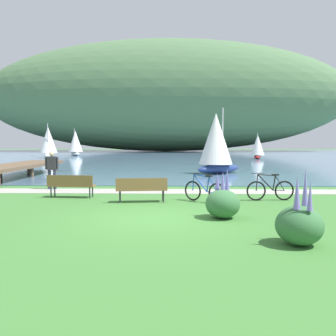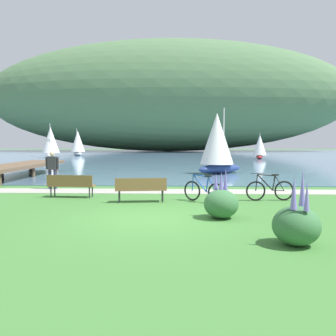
{
  "view_description": "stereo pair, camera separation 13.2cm",
  "coord_description": "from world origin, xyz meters",
  "px_view_note": "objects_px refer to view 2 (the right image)",
  "views": [
    {
      "loc": [
        0.69,
        -9.87,
        2.12
      ],
      "look_at": [
        0.26,
        5.54,
        1.0
      ],
      "focal_mm": 37.98,
      "sensor_mm": 36.0,
      "label": 1
    },
    {
      "loc": [
        0.82,
        -9.86,
        2.12
      ],
      "look_at": [
        0.26,
        5.54,
        1.0
      ],
      "focal_mm": 37.98,
      "sensor_mm": 36.0,
      "label": 2
    }
  ],
  "objects_px": {
    "sailboat_mid_bay": "(217,143)",
    "sailboat_toward_hillside": "(260,147)",
    "bicycle_leaning_near_bench": "(204,191)",
    "bicycle_beside_path": "(270,190)",
    "sailboat_nearest_to_shore": "(51,142)",
    "park_bench_near_camera": "(141,188)",
    "park_bench_further_along": "(71,184)",
    "person_at_shoreline": "(52,168)",
    "sailboat_far_off": "(78,143)"
  },
  "relations": [
    {
      "from": "park_bench_further_along",
      "to": "sailboat_mid_bay",
      "type": "distance_m",
      "value": 12.14
    },
    {
      "from": "sailboat_far_off",
      "to": "bicycle_leaning_near_bench",
      "type": "bearing_deg",
      "value": -68.13
    },
    {
      "from": "bicycle_beside_path",
      "to": "park_bench_near_camera",
      "type": "bearing_deg",
      "value": -173.4
    },
    {
      "from": "sailboat_nearest_to_shore",
      "to": "sailboat_far_off",
      "type": "height_order",
      "value": "sailboat_nearest_to_shore"
    },
    {
      "from": "bicycle_leaning_near_bench",
      "to": "person_at_shoreline",
      "type": "height_order",
      "value": "person_at_shoreline"
    },
    {
      "from": "bicycle_leaning_near_bench",
      "to": "sailboat_far_off",
      "type": "relative_size",
      "value": 0.33
    },
    {
      "from": "park_bench_further_along",
      "to": "bicycle_leaning_near_bench",
      "type": "height_order",
      "value": "bicycle_leaning_near_bench"
    },
    {
      "from": "park_bench_near_camera",
      "to": "park_bench_further_along",
      "type": "xyz_separation_m",
      "value": [
        -2.82,
        1.0,
        0.0
      ]
    },
    {
      "from": "sailboat_mid_bay",
      "to": "sailboat_far_off",
      "type": "xyz_separation_m",
      "value": [
        -18.22,
        30.56,
        -0.07
      ]
    },
    {
      "from": "bicycle_leaning_near_bench",
      "to": "bicycle_beside_path",
      "type": "height_order",
      "value": "same"
    },
    {
      "from": "sailboat_nearest_to_shore",
      "to": "sailboat_toward_hillside",
      "type": "bearing_deg",
      "value": -4.28
    },
    {
      "from": "bicycle_leaning_near_bench",
      "to": "sailboat_nearest_to_shore",
      "type": "height_order",
      "value": "sailboat_nearest_to_shore"
    },
    {
      "from": "park_bench_further_along",
      "to": "bicycle_leaning_near_bench",
      "type": "distance_m",
      "value": 5.11
    },
    {
      "from": "park_bench_near_camera",
      "to": "sailboat_mid_bay",
      "type": "relative_size",
      "value": 0.42
    },
    {
      "from": "park_bench_near_camera",
      "to": "person_at_shoreline",
      "type": "xyz_separation_m",
      "value": [
        -4.41,
        3.41,
        0.46
      ]
    },
    {
      "from": "sailboat_nearest_to_shore",
      "to": "sailboat_far_off",
      "type": "xyz_separation_m",
      "value": [
        1.46,
        7.44,
        -0.14
      ]
    },
    {
      "from": "park_bench_near_camera",
      "to": "sailboat_mid_bay",
      "type": "xyz_separation_m",
      "value": [
        3.79,
        11.06,
        1.57
      ]
    },
    {
      "from": "bicycle_beside_path",
      "to": "sailboat_toward_hillside",
      "type": "xyz_separation_m",
      "value": [
        6.55,
        31.62,
        1.19
      ]
    },
    {
      "from": "bicycle_beside_path",
      "to": "sailboat_toward_hillside",
      "type": "height_order",
      "value": "sailboat_toward_hillside"
    },
    {
      "from": "sailboat_far_off",
      "to": "sailboat_toward_hillside",
      "type": "bearing_deg",
      "value": -20.28
    },
    {
      "from": "bicycle_beside_path",
      "to": "sailboat_far_off",
      "type": "bearing_deg",
      "value": 114.9
    },
    {
      "from": "sailboat_nearest_to_shore",
      "to": "sailboat_toward_hillside",
      "type": "distance_m",
      "value": 27.16
    },
    {
      "from": "bicycle_beside_path",
      "to": "sailboat_far_off",
      "type": "xyz_separation_m",
      "value": [
        -19.07,
        41.09,
        1.63
      ]
    },
    {
      "from": "sailboat_far_off",
      "to": "sailboat_nearest_to_shore",
      "type": "bearing_deg",
      "value": -101.07
    },
    {
      "from": "sailboat_mid_bay",
      "to": "bicycle_leaning_near_bench",
      "type": "bearing_deg",
      "value": -98.16
    },
    {
      "from": "sailboat_nearest_to_shore",
      "to": "sailboat_toward_hillside",
      "type": "height_order",
      "value": "sailboat_nearest_to_shore"
    },
    {
      "from": "sailboat_toward_hillside",
      "to": "sailboat_mid_bay",
      "type": "bearing_deg",
      "value": -109.34
    },
    {
      "from": "park_bench_further_along",
      "to": "bicycle_beside_path",
      "type": "xyz_separation_m",
      "value": [
        7.45,
        -0.46,
        -0.12
      ]
    },
    {
      "from": "sailboat_nearest_to_shore",
      "to": "sailboat_far_off",
      "type": "distance_m",
      "value": 7.58
    },
    {
      "from": "park_bench_near_camera",
      "to": "sailboat_toward_hillside",
      "type": "distance_m",
      "value": 34.06
    },
    {
      "from": "park_bench_further_along",
      "to": "sailboat_toward_hillside",
      "type": "height_order",
      "value": "sailboat_toward_hillside"
    },
    {
      "from": "person_at_shoreline",
      "to": "sailboat_toward_hillside",
      "type": "xyz_separation_m",
      "value": [
        15.6,
        28.75,
        0.61
      ]
    },
    {
      "from": "bicycle_leaning_near_bench",
      "to": "sailboat_toward_hillside",
      "type": "relative_size",
      "value": 0.43
    },
    {
      "from": "park_bench_further_along",
      "to": "sailboat_mid_bay",
      "type": "bearing_deg",
      "value": 56.72
    },
    {
      "from": "park_bench_near_camera",
      "to": "park_bench_further_along",
      "type": "relative_size",
      "value": 1.01
    },
    {
      "from": "person_at_shoreline",
      "to": "sailboat_far_off",
      "type": "relative_size",
      "value": 0.41
    },
    {
      "from": "person_at_shoreline",
      "to": "bicycle_leaning_near_bench",
      "type": "bearing_deg",
      "value": -26.3
    },
    {
      "from": "bicycle_beside_path",
      "to": "sailboat_mid_bay",
      "type": "relative_size",
      "value": 0.41
    },
    {
      "from": "sailboat_toward_hillside",
      "to": "bicycle_beside_path",
      "type": "bearing_deg",
      "value": -101.71
    },
    {
      "from": "sailboat_mid_bay",
      "to": "sailboat_toward_hillside",
      "type": "bearing_deg",
      "value": 70.66
    },
    {
      "from": "bicycle_leaning_near_bench",
      "to": "sailboat_mid_bay",
      "type": "bearing_deg",
      "value": 81.84
    },
    {
      "from": "bicycle_leaning_near_bench",
      "to": "park_bench_near_camera",
      "type": "bearing_deg",
      "value": -176.66
    },
    {
      "from": "bicycle_leaning_near_bench",
      "to": "sailboat_far_off",
      "type": "height_order",
      "value": "sailboat_far_off"
    },
    {
      "from": "bicycle_beside_path",
      "to": "sailboat_mid_bay",
      "type": "height_order",
      "value": "sailboat_mid_bay"
    },
    {
      "from": "bicycle_beside_path",
      "to": "person_at_shoreline",
      "type": "distance_m",
      "value": 9.51
    },
    {
      "from": "sailboat_mid_bay",
      "to": "bicycle_beside_path",
      "type": "bearing_deg",
      "value": -85.4
    },
    {
      "from": "sailboat_mid_bay",
      "to": "sailboat_toward_hillside",
      "type": "xyz_separation_m",
      "value": [
        7.4,
        21.09,
        -0.51
      ]
    },
    {
      "from": "sailboat_mid_bay",
      "to": "sailboat_toward_hillside",
      "type": "height_order",
      "value": "sailboat_mid_bay"
    },
    {
      "from": "bicycle_beside_path",
      "to": "sailboat_nearest_to_shore",
      "type": "height_order",
      "value": "sailboat_nearest_to_shore"
    },
    {
      "from": "park_bench_near_camera",
      "to": "bicycle_leaning_near_bench",
      "type": "xyz_separation_m",
      "value": [
        2.22,
        0.13,
        -0.12
      ]
    }
  ]
}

